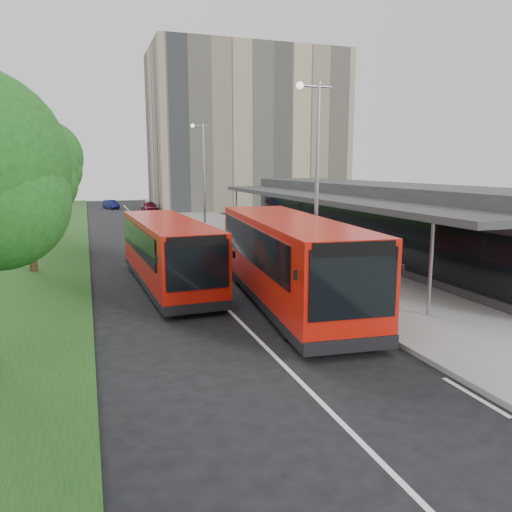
{
  "coord_description": "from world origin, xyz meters",
  "views": [
    {
      "loc": [
        -4.48,
        -16.07,
        4.95
      ],
      "look_at": [
        1.66,
        2.02,
        1.5
      ],
      "focal_mm": 35.0,
      "sensor_mm": 36.0,
      "label": 1
    }
  ],
  "objects_px": {
    "tree_mid": "(26,171)",
    "bollard": "(226,225)",
    "bus_second": "(168,253)",
    "car_far": "(111,204)",
    "lamp_post_near": "(315,172)",
    "tree_far": "(45,162)",
    "bus_main": "(289,261)",
    "lamp_post_far": "(203,169)",
    "car_near": "(150,207)",
    "litter_bin": "(291,248)"
  },
  "relations": [
    {
      "from": "tree_mid",
      "to": "bollard",
      "type": "relative_size",
      "value": 7.15
    },
    {
      "from": "tree_mid",
      "to": "bus_second",
      "type": "relative_size",
      "value": 0.74
    },
    {
      "from": "tree_mid",
      "to": "car_far",
      "type": "bearing_deg",
      "value": 81.82
    },
    {
      "from": "lamp_post_near",
      "to": "bus_second",
      "type": "height_order",
      "value": "lamp_post_near"
    },
    {
      "from": "tree_far",
      "to": "car_far",
      "type": "bearing_deg",
      "value": 77.87
    },
    {
      "from": "lamp_post_near",
      "to": "bus_main",
      "type": "height_order",
      "value": "lamp_post_near"
    },
    {
      "from": "lamp_post_near",
      "to": "lamp_post_far",
      "type": "bearing_deg",
      "value": 90.0
    },
    {
      "from": "bus_main",
      "to": "bollard",
      "type": "bearing_deg",
      "value": 86.56
    },
    {
      "from": "bus_second",
      "to": "car_near",
      "type": "relative_size",
      "value": 2.71
    },
    {
      "from": "tree_mid",
      "to": "lamp_post_near",
      "type": "relative_size",
      "value": 0.91
    },
    {
      "from": "litter_bin",
      "to": "lamp_post_far",
      "type": "bearing_deg",
      "value": 97.78
    },
    {
      "from": "lamp_post_near",
      "to": "bus_second",
      "type": "xyz_separation_m",
      "value": [
        -5.53,
        2.31,
        -3.29
      ]
    },
    {
      "from": "tree_far",
      "to": "bus_main",
      "type": "distance_m",
      "value": 23.16
    },
    {
      "from": "tree_mid",
      "to": "lamp_post_far",
      "type": "height_order",
      "value": "lamp_post_far"
    },
    {
      "from": "bus_second",
      "to": "car_far",
      "type": "xyz_separation_m",
      "value": [
        -0.38,
        41.03,
        -0.91
      ]
    },
    {
      "from": "bus_second",
      "to": "litter_bin",
      "type": "xyz_separation_m",
      "value": [
        7.35,
        4.33,
        -0.88
      ]
    },
    {
      "from": "litter_bin",
      "to": "car_far",
      "type": "bearing_deg",
      "value": 101.91
    },
    {
      "from": "lamp_post_near",
      "to": "tree_mid",
      "type": "bearing_deg",
      "value": 147.64
    },
    {
      "from": "tree_far",
      "to": "lamp_post_near",
      "type": "relative_size",
      "value": 1.01
    },
    {
      "from": "tree_far",
      "to": "lamp_post_far",
      "type": "relative_size",
      "value": 1.01
    },
    {
      "from": "tree_far",
      "to": "tree_mid",
      "type": "bearing_deg",
      "value": -90.0
    },
    {
      "from": "lamp_post_near",
      "to": "bus_second",
      "type": "bearing_deg",
      "value": 157.37
    },
    {
      "from": "bus_main",
      "to": "bollard",
      "type": "xyz_separation_m",
      "value": [
        2.88,
        18.95,
        -0.95
      ]
    },
    {
      "from": "tree_mid",
      "to": "bollard",
      "type": "xyz_separation_m",
      "value": [
        12.15,
        10.03,
        -4.06
      ]
    },
    {
      "from": "lamp_post_near",
      "to": "litter_bin",
      "type": "xyz_separation_m",
      "value": [
        1.83,
        6.64,
        -4.18
      ]
    },
    {
      "from": "tree_mid",
      "to": "bollard",
      "type": "distance_m",
      "value": 16.27
    },
    {
      "from": "lamp_post_far",
      "to": "bus_second",
      "type": "bearing_deg",
      "value": -107.35
    },
    {
      "from": "tree_mid",
      "to": "bus_main",
      "type": "xyz_separation_m",
      "value": [
        9.26,
        -8.92,
        -3.11
      ]
    },
    {
      "from": "tree_far",
      "to": "car_far",
      "type": "height_order",
      "value": "tree_far"
    },
    {
      "from": "bollard",
      "to": "car_near",
      "type": "distance_m",
      "value": 19.89
    },
    {
      "from": "tree_far",
      "to": "car_near",
      "type": "relative_size",
      "value": 2.21
    },
    {
      "from": "tree_mid",
      "to": "litter_bin",
      "type": "height_order",
      "value": "tree_mid"
    },
    {
      "from": "lamp_post_near",
      "to": "lamp_post_far",
      "type": "relative_size",
      "value": 1.0
    },
    {
      "from": "tree_far",
      "to": "bus_main",
      "type": "height_order",
      "value": "tree_far"
    },
    {
      "from": "bus_main",
      "to": "car_near",
      "type": "height_order",
      "value": "bus_main"
    },
    {
      "from": "lamp_post_far",
      "to": "litter_bin",
      "type": "distance_m",
      "value": 14.12
    },
    {
      "from": "tree_far",
      "to": "car_far",
      "type": "distance_m",
      "value": 25.28
    },
    {
      "from": "tree_mid",
      "to": "car_near",
      "type": "bearing_deg",
      "value": 73.19
    },
    {
      "from": "litter_bin",
      "to": "car_near",
      "type": "bearing_deg",
      "value": 97.56
    },
    {
      "from": "tree_far",
      "to": "bus_main",
      "type": "relative_size",
      "value": 0.72
    },
    {
      "from": "bus_main",
      "to": "litter_bin",
      "type": "relative_size",
      "value": 14.37
    },
    {
      "from": "car_far",
      "to": "bollard",
      "type": "bearing_deg",
      "value": -92.14
    },
    {
      "from": "lamp_post_far",
      "to": "bollard",
      "type": "distance_m",
      "value": 5.1
    },
    {
      "from": "tree_mid",
      "to": "litter_bin",
      "type": "xyz_separation_m",
      "value": [
        12.95,
        -0.41,
        -4.18
      ]
    },
    {
      "from": "bus_main",
      "to": "car_far",
      "type": "distance_m",
      "value": 45.39
    },
    {
      "from": "car_far",
      "to": "lamp_post_near",
      "type": "bearing_deg",
      "value": -99.16
    },
    {
      "from": "bus_second",
      "to": "car_far",
      "type": "height_order",
      "value": "bus_second"
    },
    {
      "from": "bus_main",
      "to": "car_far",
      "type": "height_order",
      "value": "bus_main"
    },
    {
      "from": "bollard",
      "to": "car_far",
      "type": "distance_m",
      "value": 27.15
    },
    {
      "from": "bus_second",
      "to": "car_near",
      "type": "xyz_separation_m",
      "value": [
        3.36,
        34.41,
        -0.8
      ]
    }
  ]
}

